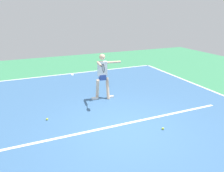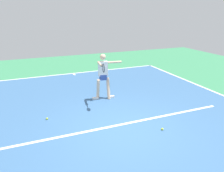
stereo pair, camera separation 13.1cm
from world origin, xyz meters
name	(u,v)px [view 1 (the left image)]	position (x,y,z in m)	size (l,w,h in m)	color
ground_plane	(124,129)	(0.00, 0.00, 0.00)	(22.76, 22.76, 0.00)	#388456
court_surface	(124,129)	(0.00, 0.00, 0.00)	(9.66, 12.86, 0.00)	#38608E
court_line_baseline_near	(71,74)	(0.00, -6.38, 0.00)	(9.66, 0.10, 0.01)	white
court_line_service	(120,125)	(0.00, -0.26, 0.00)	(7.24, 0.10, 0.01)	white
court_line_centre_mark	(72,74)	(0.00, -6.18, 0.00)	(0.10, 0.30, 0.01)	white
tennis_player	(103,74)	(-0.27, -2.37, 0.99)	(1.13, 1.20, 1.74)	beige
tennis_ball_far_corner	(47,119)	(1.95, -1.42, 0.03)	(0.07, 0.07, 0.07)	#CCE033
tennis_ball_near_service_line	(163,129)	(-0.98, 0.47, 0.03)	(0.07, 0.07, 0.07)	#CCE033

